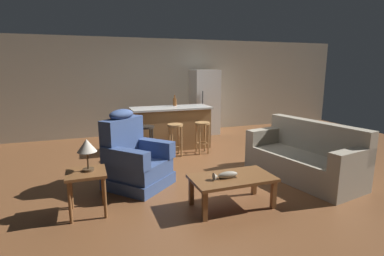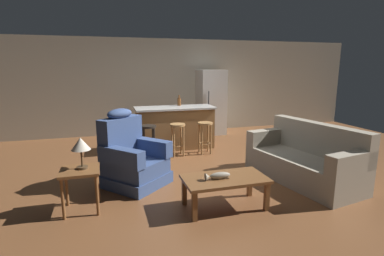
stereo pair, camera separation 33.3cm
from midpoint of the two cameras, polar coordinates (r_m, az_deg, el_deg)
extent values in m
plane|color=brown|center=(5.73, -1.86, -7.17)|extent=(12.00, 12.00, 0.00)
cube|color=#A89E89|center=(8.47, -8.55, 7.79)|extent=(12.00, 0.05, 2.60)
cube|color=brown|center=(4.02, 5.30, -9.49)|extent=(1.10, 0.60, 0.04)
cube|color=brown|center=(3.73, -0.20, -14.72)|extent=(0.06, 0.06, 0.38)
cube|color=brown|center=(4.13, 13.00, -12.30)|extent=(0.06, 0.06, 0.38)
cube|color=brown|center=(4.14, -2.49, -11.94)|extent=(0.06, 0.06, 0.38)
cube|color=brown|center=(4.51, 9.66, -10.09)|extent=(0.06, 0.06, 0.38)
cube|color=#4C3823|center=(3.96, 4.41, -9.43)|extent=(0.22, 0.07, 0.01)
ellipsoid|color=#9E937F|center=(3.95, 4.41, -8.90)|extent=(0.28, 0.09, 0.09)
cone|color=#9E937F|center=(3.88, 2.10, -9.22)|extent=(0.06, 0.10, 0.10)
cube|color=#9E937F|center=(5.35, 18.37, -8.04)|extent=(1.17, 2.02, 0.20)
cube|color=#9E937F|center=(5.29, 18.51, -5.89)|extent=(1.17, 2.02, 0.22)
cube|color=#9E937F|center=(5.43, 21.00, -1.56)|extent=(0.54, 1.90, 0.52)
cube|color=#9E937F|center=(4.73, 26.46, -5.40)|extent=(0.86, 0.35, 0.28)
cube|color=#9E937F|center=(5.79, 12.37, -1.49)|extent=(0.86, 0.35, 0.28)
cube|color=#384C7A|center=(4.87, -11.99, -9.76)|extent=(1.19, 1.19, 0.18)
cube|color=#384C7A|center=(4.80, -12.10, -7.43)|extent=(1.10, 1.10, 0.24)
cube|color=#384C7A|center=(4.87, -15.01, -1.89)|extent=(0.72, 0.68, 0.64)
ellipsoid|color=#384C7A|center=(4.80, -15.25, 2.52)|extent=(0.52, 0.50, 0.16)
cube|color=#384C7A|center=(4.96, -9.58, -3.69)|extent=(0.67, 0.71, 0.26)
cube|color=#384C7A|center=(4.48, -14.77, -5.59)|extent=(0.67, 0.71, 0.26)
cube|color=brown|center=(4.06, -21.82, -7.99)|extent=(0.48, 0.48, 0.04)
cylinder|color=brown|center=(3.99, -24.53, -12.90)|extent=(0.04, 0.04, 0.52)
cylinder|color=brown|center=(3.97, -18.63, -12.56)|extent=(0.04, 0.04, 0.52)
cylinder|color=brown|center=(4.35, -24.14, -10.78)|extent=(0.04, 0.04, 0.52)
cylinder|color=brown|center=(4.34, -18.79, -10.45)|extent=(0.04, 0.04, 0.52)
cylinder|color=#4C3823|center=(4.06, -21.37, -7.42)|extent=(0.14, 0.14, 0.03)
cylinder|color=#4C3823|center=(4.03, -21.50, -5.74)|extent=(0.02, 0.02, 0.22)
cone|color=beige|center=(3.98, -21.70, -3.12)|extent=(0.24, 0.24, 0.16)
cube|color=olive|center=(6.87, -5.38, -0.12)|extent=(1.71, 0.63, 0.91)
cube|color=silver|center=(6.79, -5.46, 3.81)|extent=(1.80, 0.70, 0.04)
cylinder|color=black|center=(6.08, -10.29, 0.18)|extent=(0.32, 0.32, 0.04)
torus|color=black|center=(6.18, -10.15, -3.82)|extent=(0.23, 0.23, 0.02)
cylinder|color=black|center=(6.04, -10.95, -3.22)|extent=(0.04, 0.04, 0.64)
cylinder|color=black|center=(6.08, -9.09, -3.07)|extent=(0.04, 0.04, 0.64)
cylinder|color=black|center=(6.24, -11.24, -2.77)|extent=(0.04, 0.04, 0.64)
cylinder|color=black|center=(6.27, -9.44, -2.63)|extent=(0.04, 0.04, 0.64)
cylinder|color=#A87A47|center=(6.21, -4.76, 0.56)|extent=(0.32, 0.32, 0.04)
torus|color=#A87A47|center=(6.30, -4.70, -3.37)|extent=(0.23, 0.23, 0.02)
cylinder|color=#A87A47|center=(6.16, -5.37, -2.77)|extent=(0.04, 0.04, 0.64)
cylinder|color=#A87A47|center=(6.21, -3.58, -2.62)|extent=(0.04, 0.04, 0.64)
cylinder|color=#A87A47|center=(6.35, -5.82, -2.35)|extent=(0.04, 0.04, 0.64)
cylinder|color=#A87A47|center=(6.40, -4.08, -2.21)|extent=(0.04, 0.04, 0.64)
cylinder|color=#A87A47|center=(6.39, 0.50, 0.92)|extent=(0.32, 0.32, 0.04)
torus|color=#A87A47|center=(6.48, 0.49, -2.91)|extent=(0.23, 0.23, 0.02)
cylinder|color=#A87A47|center=(6.33, -0.04, -2.32)|extent=(0.04, 0.04, 0.64)
cylinder|color=#A87A47|center=(6.40, 1.64, -2.17)|extent=(0.04, 0.04, 0.64)
cylinder|color=#A87A47|center=(6.52, -0.64, -1.92)|extent=(0.04, 0.04, 0.64)
cylinder|color=#A87A47|center=(6.58, 1.00, -1.78)|extent=(0.04, 0.04, 0.64)
cube|color=white|center=(8.32, 1.23, 4.95)|extent=(0.70, 0.66, 1.76)
cylinder|color=#333338|center=(7.92, 0.84, 5.25)|extent=(0.02, 0.02, 0.50)
cylinder|color=brown|center=(7.01, -4.67, 4.95)|extent=(0.08, 0.08, 0.17)
cylinder|color=brown|center=(7.00, -4.69, 5.96)|extent=(0.03, 0.03, 0.07)
camera|label=1|loc=(0.17, -91.75, -0.36)|focal=28.00mm
camera|label=2|loc=(0.17, 88.25, 0.36)|focal=28.00mm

